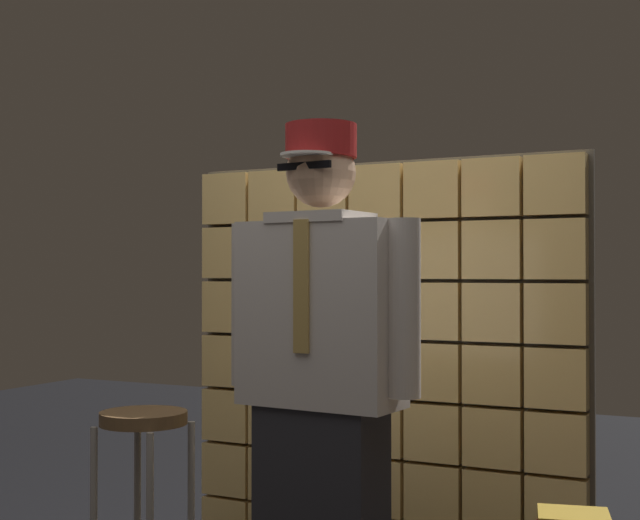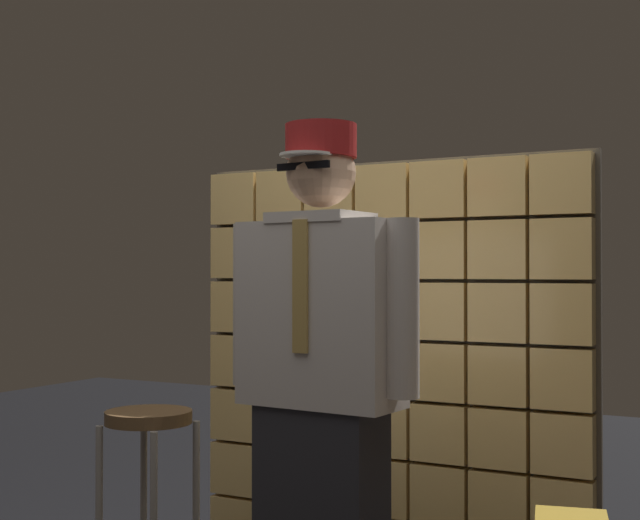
{
  "view_description": "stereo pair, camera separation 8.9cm",
  "coord_description": "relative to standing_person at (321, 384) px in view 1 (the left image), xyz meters",
  "views": [
    {
      "loc": [
        1.47,
        -2.35,
        1.31
      ],
      "look_at": [
        0.18,
        0.26,
        1.35
      ],
      "focal_mm": 49.12,
      "sensor_mm": 36.0,
      "label": 1
    },
    {
      "loc": [
        1.55,
        -2.31,
        1.31
      ],
      "look_at": [
        0.18,
        0.26,
        1.35
      ],
      "focal_mm": 49.12,
      "sensor_mm": 36.0,
      "label": 2
    }
  ],
  "objects": [
    {
      "name": "glass_block_wall",
      "position": [
        -0.18,
        0.94,
        -0.05
      ],
      "size": [
        1.82,
        0.1,
        1.82
      ],
      "color": "#F2C672",
      "rests_on": "ground"
    },
    {
      "name": "standing_person",
      "position": [
        0.0,
        0.0,
        0.0
      ],
      "size": [
        0.72,
        0.32,
        1.8
      ],
      "rotation": [
        0.0,
        0.0,
        -0.08
      ],
      "color": "#28282D",
      "rests_on": "ground"
    },
    {
      "name": "bar_stool",
      "position": [
        -0.84,
        0.15,
        -0.37
      ],
      "size": [
        0.34,
        0.34,
        0.77
      ],
      "color": "brown",
      "rests_on": "ground"
    }
  ]
}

